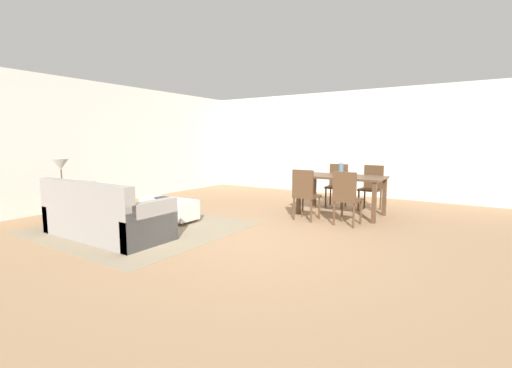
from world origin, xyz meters
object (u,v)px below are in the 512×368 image
object	(u,v)px
side_table	(63,197)
book_on_ottoman	(164,198)
ottoman_table	(169,208)
dining_table	(342,181)
dining_chair_near_right	(346,195)
dining_chair_far_left	(337,183)
vase_centerpiece	(341,169)
dining_chair_far_right	(372,185)
table_lamp	(61,166)
dining_chair_near_left	(305,192)
couch	(105,218)

from	to	relation	value
side_table	book_on_ottoman	size ratio (longest dim) A/B	2.30
ottoman_table	dining_table	size ratio (longest dim) A/B	0.67
dining_chair_near_right	dining_chair_far_left	distance (m)	1.78
dining_table	vase_centerpiece	bearing A→B (deg)	129.75
dining_chair_near_right	dining_chair_far_right	size ratio (longest dim) A/B	1.00
ottoman_table	table_lamp	size ratio (longest dim) A/B	2.01
dining_chair_near_right	vase_centerpiece	xyz separation A→B (m)	(-0.40, 0.86, 0.36)
ottoman_table	dining_chair_near_right	xyz separation A→B (m)	(2.77, 1.37, 0.29)
dining_chair_far_left	vase_centerpiece	bearing A→B (deg)	-65.87
ottoman_table	dining_chair_near_right	size ratio (longest dim) A/B	1.15
side_table	book_on_ottoman	bearing A→B (deg)	41.49
side_table	ottoman_table	bearing A→B (deg)	40.33
dining_chair_far_right	vase_centerpiece	distance (m)	0.95
dining_chair_far_right	book_on_ottoman	size ratio (longest dim) A/B	3.54
side_table	table_lamp	world-z (taller)	table_lamp
vase_centerpiece	dining_chair_near_right	bearing A→B (deg)	-64.83
side_table	dining_table	size ratio (longest dim) A/B	0.38
dining_table	dining_chair_near_right	world-z (taller)	dining_chair_near_right
ottoman_table	book_on_ottoman	bearing A→B (deg)	-159.46
dining_chair_near_left	book_on_ottoman	xyz separation A→B (m)	(-2.11, -1.39, -0.11)
ottoman_table	side_table	bearing A→B (deg)	-139.67
couch	table_lamp	distance (m)	1.51
dining_chair_near_right	dining_chair_far_left	world-z (taller)	same
book_on_ottoman	dining_chair_near_right	bearing A→B (deg)	26.09
dining_chair_far_right	dining_chair_near_left	bearing A→B (deg)	-114.03
dining_table	table_lamp	bearing A→B (deg)	-138.34
side_table	vase_centerpiece	xyz separation A→B (m)	(3.72, 3.37, 0.41)
ottoman_table	book_on_ottoman	distance (m)	0.21
ottoman_table	dining_table	xyz separation A→B (m)	(2.40, 2.19, 0.43)
dining_chair_far_left	dining_chair_near_left	bearing A→B (deg)	-90.29
table_lamp	vase_centerpiece	world-z (taller)	table_lamp
side_table	vase_centerpiece	distance (m)	5.03
dining_chair_far_left	side_table	bearing A→B (deg)	-129.29
ottoman_table	dining_chair_far_right	distance (m)	4.09
ottoman_table	vase_centerpiece	size ratio (longest dim) A/B	4.51
couch	ottoman_table	world-z (taller)	couch
dining_chair_far_left	dining_chair_far_right	bearing A→B (deg)	2.01
couch	side_table	world-z (taller)	couch
couch	side_table	xyz separation A→B (m)	(-1.32, 0.11, 0.18)
couch	dining_chair_far_right	size ratio (longest dim) A/B	2.23
dining_chair_near_left	table_lamp	bearing A→B (deg)	-143.44
dining_table	dining_chair_near_right	distance (m)	0.91
vase_centerpiece	book_on_ottoman	xyz separation A→B (m)	(-2.46, -2.26, -0.46)
side_table	dining_chair_near_left	size ratio (longest dim) A/B	0.65
couch	table_lamp	xyz separation A→B (m)	(-1.32, 0.11, 0.72)
side_table	vase_centerpiece	world-z (taller)	vase_centerpiece
couch	dining_chair_far_left	size ratio (longest dim) A/B	2.23
dining_chair_far_left	vase_centerpiece	xyz separation A→B (m)	(0.34, -0.76, 0.36)
dining_chair_near_left	dining_chair_far_right	size ratio (longest dim) A/B	1.00
couch	dining_chair_near_left	world-z (taller)	dining_chair_near_left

